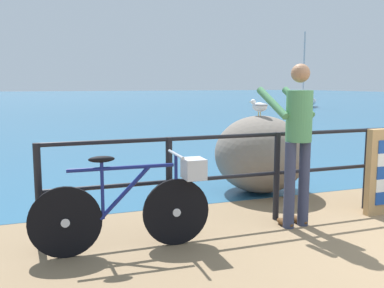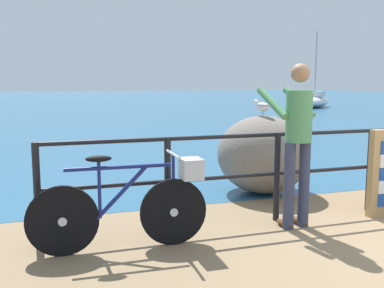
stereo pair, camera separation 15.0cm
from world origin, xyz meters
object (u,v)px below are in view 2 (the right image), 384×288
sailboat (315,101)px  person_at_railing (297,138)px  bicycle (135,201)px  breakwater_boulder_main (263,154)px  seagull (262,106)px

sailboat → person_at_railing: bearing=14.8°
bicycle → breakwater_boulder_main: size_ratio=1.26×
bicycle → sailboat: sailboat is taller
breakwater_boulder_main → seagull: (-0.03, -0.01, 0.70)m
person_at_railing → breakwater_boulder_main: size_ratio=1.32×
bicycle → breakwater_boulder_main: breakwater_boulder_main is taller
bicycle → seagull: seagull is taller
person_at_railing → sailboat: size_ratio=0.36×
person_at_railing → sailboat: (14.33, 20.75, -0.57)m
bicycle → seagull: (2.14, 1.57, 0.79)m
bicycle → person_at_railing: size_ratio=0.96×
bicycle → sailboat: (16.11, 20.82, -0.04)m
bicycle → seagull: bearing=38.5°
person_at_railing → seagull: (0.36, 1.49, 0.26)m
breakwater_boulder_main → bicycle: bearing=-144.0°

